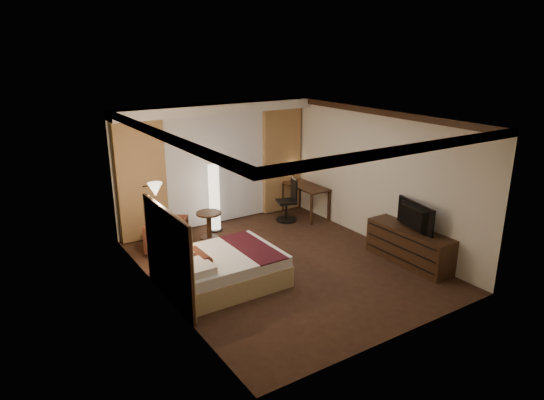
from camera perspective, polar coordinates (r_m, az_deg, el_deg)
floor at (r=8.99m, az=1.40°, el=-7.65°), size 4.50×5.50×0.01m
ceiling at (r=8.21m, az=1.54°, el=9.64°), size 4.50×5.50×0.01m
back_wall at (r=10.80m, az=-6.81°, el=4.21°), size 4.50×0.02×2.70m
left_wall at (r=7.53m, az=-12.84°, el=-2.17°), size 0.02×5.50×2.70m
right_wall at (r=9.90m, az=12.30°, el=2.67°), size 0.02×5.50×2.70m
crown_molding at (r=8.21m, az=1.54°, el=9.22°), size 4.50×5.50×0.12m
soffit at (r=10.36m, az=-6.43°, el=10.67°), size 4.50×0.50×0.20m
curtain_sheer at (r=10.76m, az=-6.60°, el=3.61°), size 2.48×0.04×2.45m
curtain_left_drape at (r=10.09m, az=-15.11°, el=2.15°), size 1.00×0.14×2.45m
curtain_right_drape at (r=11.54m, az=1.13°, el=4.69°), size 1.00×0.14×2.45m
wall_sconce at (r=8.10m, az=-13.58°, el=1.20°), size 0.24×0.24×0.24m
bed at (r=8.25m, az=-5.69°, el=-8.09°), size 1.86×1.45×0.54m
headboard at (r=7.71m, az=-12.04°, el=-6.42°), size 0.12×1.75×1.50m
armchair at (r=9.61m, az=-12.29°, el=-3.95°), size 0.98×0.96×0.74m
side_table at (r=10.16m, az=-7.41°, el=-2.98°), size 0.52×0.52×0.57m
floor_lamp at (r=10.44m, az=-6.80°, el=0.23°), size 0.31×0.31×1.47m
desk at (r=11.41m, az=3.91°, el=-0.05°), size 0.55×1.26×0.75m
desk_lamp at (r=11.63m, az=2.56°, el=3.11°), size 0.18×0.18×0.34m
office_chair at (r=11.02m, az=1.69°, el=-0.02°), size 0.60×0.60×0.99m
dresser at (r=9.30m, az=15.83°, el=-5.22°), size 0.50×1.72×0.67m
television at (r=9.07m, az=16.03°, el=-1.65°), size 0.76×1.09×0.13m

